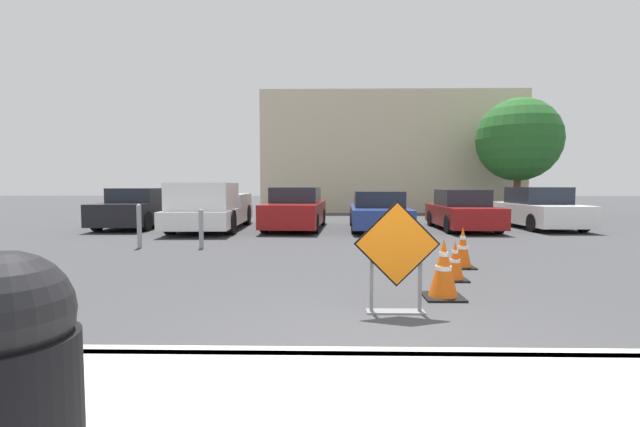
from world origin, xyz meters
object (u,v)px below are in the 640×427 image
at_px(traffic_cone_third, 463,248).
at_px(bollard_nearest, 201,227).
at_px(parked_car_second, 296,210).
at_px(traffic_cone_nearest, 443,269).
at_px(parked_car_nearest, 138,209).
at_px(road_closed_sign, 397,254).
at_px(parked_car_fifth, 538,209).
at_px(pickup_truck, 210,209).
at_px(parked_car_third, 378,212).
at_px(parked_car_fourth, 462,211).
at_px(traffic_cone_second, 455,261).
at_px(trash_bin, 8,386).
at_px(bollard_second, 139,225).

relative_size(traffic_cone_third, bollard_nearest, 0.80).
bearing_deg(parked_car_second, traffic_cone_nearest, 110.03).
bearing_deg(parked_car_nearest, road_closed_sign, 125.80).
height_order(traffic_cone_nearest, parked_car_fifth, parked_car_fifth).
bearing_deg(pickup_truck, road_closed_sign, 115.12).
bearing_deg(road_closed_sign, parked_car_nearest, 126.79).
xyz_separation_m(pickup_truck, parked_car_third, (5.79, 0.47, -0.11)).
xyz_separation_m(road_closed_sign, parked_car_third, (0.93, 9.88, -0.11)).
height_order(traffic_cone_third, parked_car_fourth, parked_car_fourth).
relative_size(traffic_cone_second, bollard_nearest, 0.66).
distance_m(road_closed_sign, traffic_cone_nearest, 1.11).
distance_m(road_closed_sign, parked_car_fifth, 12.40).
distance_m(parked_car_third, trash_bin, 13.61).
bearing_deg(trash_bin, parked_car_nearest, 112.24).
bearing_deg(road_closed_sign, bollard_second, 136.00).
relative_size(road_closed_sign, traffic_cone_nearest, 1.65).
relative_size(parked_car_fourth, bollard_nearest, 4.18).
relative_size(traffic_cone_second, parked_car_fourth, 0.16).
xyz_separation_m(parked_car_third, parked_car_fourth, (2.90, -0.05, 0.01)).
relative_size(parked_car_fifth, trash_bin, 3.69).
bearing_deg(bollard_second, parked_car_second, 53.64).
height_order(traffic_cone_third, bollard_second, bollard_second).
xyz_separation_m(traffic_cone_second, trash_bin, (-3.38, -5.20, 0.40)).
bearing_deg(parked_car_third, traffic_cone_nearest, 90.89).
bearing_deg(trash_bin, traffic_cone_second, 56.98).
relative_size(parked_car_fifth, bollard_nearest, 4.36).
bearing_deg(traffic_cone_second, road_closed_sign, -124.17).
distance_m(traffic_cone_third, pickup_truck, 9.25).
distance_m(traffic_cone_second, trash_bin, 6.21).
bearing_deg(trash_bin, bollard_nearest, 101.67).
bearing_deg(pickup_truck, parked_car_fourth, -179.42).
bearing_deg(traffic_cone_second, parked_car_second, 111.38).
distance_m(road_closed_sign, bollard_nearest, 6.57).
relative_size(traffic_cone_nearest, trash_bin, 0.72).
xyz_separation_m(traffic_cone_third, parked_car_fourth, (2.14, 6.94, 0.26)).
bearing_deg(bollard_second, pickup_truck, 81.82).
xyz_separation_m(parked_car_third, bollard_nearest, (-4.86, -4.61, -0.11)).
bearing_deg(bollard_nearest, bollard_second, 180.00).
relative_size(parked_car_second, bollard_nearest, 4.77).
relative_size(road_closed_sign, parked_car_fifth, 0.32).
xyz_separation_m(traffic_cone_third, pickup_truck, (-6.55, 6.52, 0.35)).
bearing_deg(parked_car_fourth, parked_car_third, -0.29).
distance_m(traffic_cone_second, parked_car_fifth, 10.21).
bearing_deg(bollard_second, traffic_cone_third, -18.44).
bearing_deg(pickup_truck, trash_bin, 99.80).
xyz_separation_m(traffic_cone_nearest, parked_car_second, (-2.73, 9.26, 0.28)).
bearing_deg(bollard_nearest, traffic_cone_third, -22.98).
relative_size(traffic_cone_third, parked_car_second, 0.17).
relative_size(parked_car_second, parked_car_fifth, 1.09).
xyz_separation_m(pickup_truck, bollard_nearest, (0.93, -4.14, -0.22)).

